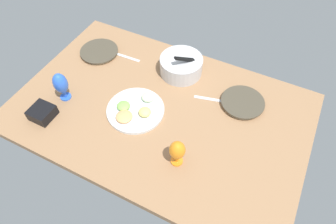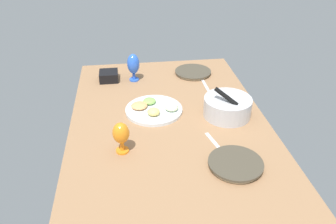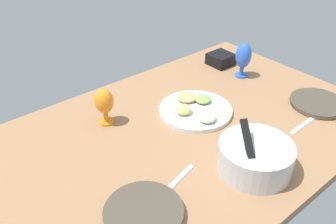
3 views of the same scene
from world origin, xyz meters
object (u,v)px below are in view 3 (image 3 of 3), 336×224
at_px(square_bowl_black, 221,59).
at_px(mixing_bowl, 255,156).
at_px(hurricane_glass_blue, 243,57).
at_px(dinner_plate_right, 144,213).
at_px(dinner_plate_left, 318,103).
at_px(fruit_platter, 195,109).
at_px(hurricane_glass_orange, 104,103).

bearing_deg(square_bowl_black, mixing_bowl, 51.05).
bearing_deg(hurricane_glass_blue, dinner_plate_right, 23.68).
relative_size(dinner_plate_left, mixing_bowl, 0.95).
bearing_deg(dinner_plate_left, mixing_bowl, 8.29).
distance_m(dinner_plate_right, square_bowl_black, 1.09).
relative_size(dinner_plate_left, hurricane_glass_blue, 1.35).
height_order(mixing_bowl, square_bowl_black, mixing_bowl).
bearing_deg(mixing_bowl, dinner_plate_left, -171.71).
bearing_deg(fruit_platter, hurricane_glass_orange, -27.79).
distance_m(fruit_platter, hurricane_glass_orange, 0.39).
distance_m(dinner_plate_left, hurricane_glass_orange, 0.93).
height_order(fruit_platter, hurricane_glass_blue, hurricane_glass_blue).
height_order(mixing_bowl, hurricane_glass_blue, hurricane_glass_blue).
xyz_separation_m(dinner_plate_right, hurricane_glass_orange, (-0.17, -0.49, 0.08)).
bearing_deg(hurricane_glass_blue, mixing_bowl, 43.89).
xyz_separation_m(fruit_platter, hurricane_glass_orange, (0.34, -0.18, 0.08)).
distance_m(dinner_plate_left, fruit_platter, 0.55).
bearing_deg(mixing_bowl, hurricane_glass_blue, -136.11).
height_order(hurricane_glass_orange, hurricane_glass_blue, hurricane_glass_blue).
height_order(dinner_plate_right, hurricane_glass_orange, hurricane_glass_orange).
distance_m(mixing_bowl, square_bowl_black, 0.83).
bearing_deg(square_bowl_black, dinner_plate_left, 92.67).
bearing_deg(square_bowl_black, hurricane_glass_blue, 82.88).
height_order(hurricane_glass_blue, square_bowl_black, hurricane_glass_blue).
bearing_deg(fruit_platter, dinner_plate_right, 31.58).
xyz_separation_m(fruit_platter, square_bowl_black, (-0.43, -0.25, 0.02)).
distance_m(dinner_plate_left, dinner_plate_right, 0.96).
relative_size(dinner_plate_left, square_bowl_black, 2.06).
bearing_deg(hurricane_glass_orange, dinner_plate_left, 148.29).
relative_size(dinner_plate_right, mixing_bowl, 0.95).
relative_size(fruit_platter, square_bowl_black, 2.67).
relative_size(dinner_plate_right, fruit_platter, 0.77).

